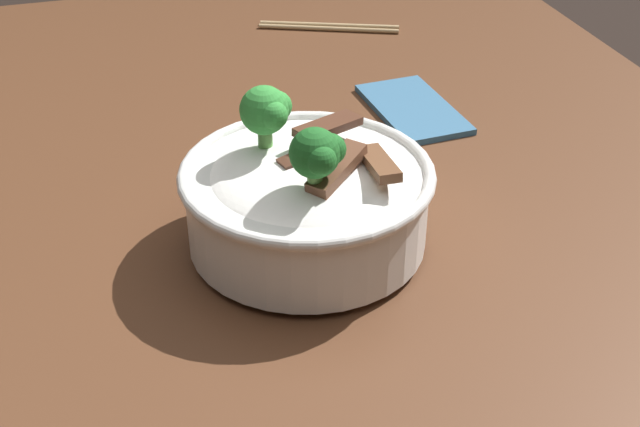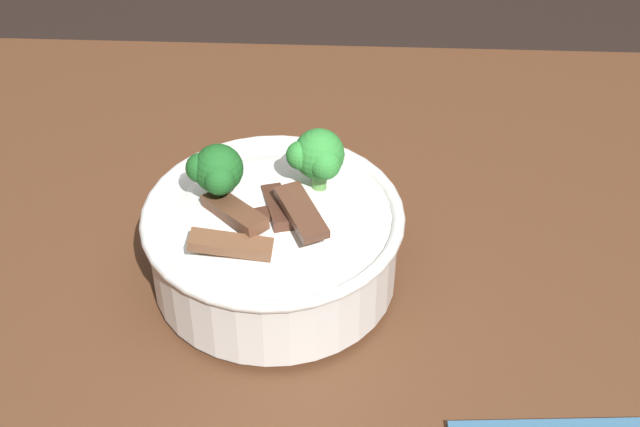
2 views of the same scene
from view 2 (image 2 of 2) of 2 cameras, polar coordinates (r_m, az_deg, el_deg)
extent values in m
cube|color=#56331E|center=(0.92, 0.07, -7.80)|extent=(1.48, 1.00, 0.05)
cylinder|color=white|center=(0.94, -2.63, -3.79)|extent=(0.11, 0.11, 0.01)
cylinder|color=white|center=(0.91, -2.71, -1.93)|extent=(0.23, 0.23, 0.08)
torus|color=white|center=(0.89, -2.78, -0.14)|extent=(0.24, 0.24, 0.01)
ellipsoid|color=white|center=(0.89, -2.77, -0.49)|extent=(0.19, 0.19, 0.04)
cube|color=#4C2B1E|center=(0.87, -3.43, -0.13)|extent=(0.05, 0.02, 0.02)
cube|color=#563323|center=(0.84, -1.09, 0.09)|extent=(0.05, 0.07, 0.01)
cube|color=brown|center=(0.83, -5.25, -1.89)|extent=(0.07, 0.02, 0.02)
cube|color=#4C2B1E|center=(0.87, -2.51, 0.35)|extent=(0.03, 0.07, 0.02)
cube|color=brown|center=(0.86, -5.03, 0.09)|extent=(0.07, 0.07, 0.02)
cylinder|color=#5B9947|center=(0.90, -0.06, 2.05)|extent=(0.01, 0.01, 0.03)
sphere|color=green|center=(0.88, -0.06, 3.50)|extent=(0.05, 0.05, 0.05)
sphere|color=green|center=(0.87, -1.14, 3.42)|extent=(0.03, 0.03, 0.03)
sphere|color=green|center=(0.87, 0.06, 2.93)|extent=(0.03, 0.03, 0.03)
cylinder|color=#6BA84C|center=(0.88, -5.85, 1.22)|extent=(0.01, 0.01, 0.03)
sphere|color=#1E6023|center=(0.87, -5.97, 2.62)|extent=(0.04, 0.04, 0.04)
sphere|color=#1E6023|center=(0.87, -7.01, 2.67)|extent=(0.03, 0.03, 0.03)
sphere|color=#1E6023|center=(0.86, -5.90, 1.99)|extent=(0.03, 0.03, 0.03)
camera|label=1|loc=(1.14, -42.06, 23.28)|focal=48.63mm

